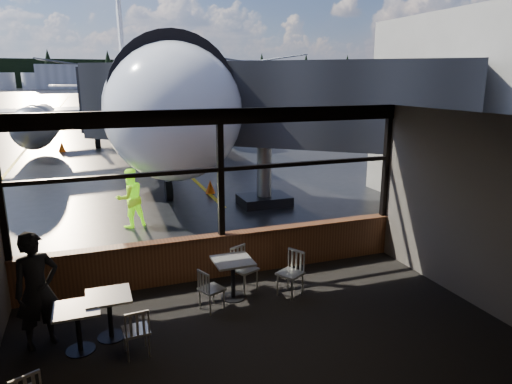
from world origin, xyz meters
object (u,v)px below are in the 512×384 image
airliner (134,48)px  ground_crew (130,198)px  chair_near_w (212,289)px  chair_mid_s (136,331)px  chair_near_e (290,274)px  chair_near_n (245,269)px  cafe_table_left (79,330)px  passenger (37,290)px  cone_nose (210,187)px  jet_bridge (279,124)px  cafe_table_mid (110,316)px  cafe_table_near (233,279)px  cone_wing (62,147)px

airliner → ground_crew: size_ratio=22.53×
chair_near_w → chair_mid_s: size_ratio=0.99×
airliner → chair_mid_s: size_ratio=46.40×
airliner → chair_near_e: (0.57, -20.44, -5.28)m
chair_near_n → chair_mid_s: size_ratio=1.11×
cafe_table_left → passenger: 0.88m
chair_near_e → chair_mid_s: (-2.97, -0.99, -0.04)m
chair_near_e → cone_nose: (0.59, 8.36, -0.20)m
airliner → chair_near_w: bearing=-90.9°
cafe_table_left → chair_mid_s: (0.81, -0.40, 0.04)m
chair_near_w → cone_nose: 8.67m
jet_bridge → chair_near_w: size_ratio=14.81×
cafe_table_mid → chair_near_e: size_ratio=0.85×
chair_near_w → chair_near_n: bearing=101.4°
airliner → cone_nose: size_ratio=76.99×
airliner → chair_near_n: bearing=-88.6°
cafe_table_near → ground_crew: size_ratio=0.47×
chair_near_w → ground_crew: 5.52m
cafe_table_mid → ground_crew: size_ratio=0.45×
cone_wing → cafe_table_mid: bearing=-85.7°
chair_near_n → chair_mid_s: bearing=9.4°
airliner → ground_crew: (-1.89, -15.05, -4.89)m
airliner → cafe_table_near: size_ratio=47.78×
cafe_table_mid → cafe_table_near: bearing=15.5°
chair_mid_s → airliner: bearing=79.3°
cafe_table_near → cone_wing: (-3.84, 20.36, -0.11)m
airliner → chair_near_w: airliner is taller
chair_mid_s → passenger: passenger is taller
chair_near_e → cone_wing: 21.20m
chair_near_w → chair_mid_s: chair_mid_s is taller
passenger → cafe_table_near: bearing=-15.9°
cafe_table_left → chair_near_e: chair_near_e is taller
cafe_table_mid → passenger: passenger is taller
cone_nose → chair_mid_s: bearing=-110.9°
jet_bridge → cone_wing: bearing=118.6°
chair_mid_s → cone_wing: bearing=90.9°
chair_near_e → cone_nose: 8.38m
jet_bridge → cafe_table_mid: jet_bridge is taller
cafe_table_left → cone_wing: bearing=93.0°
chair_near_w → jet_bridge: bearing=126.6°
airliner → jet_bridge: size_ratio=3.16×
jet_bridge → chair_near_e: bearing=-111.1°
chair_near_w → cone_wing: size_ratio=1.43×
chair_near_e → chair_near_w: chair_near_e is taller
cone_nose → cafe_table_mid: bearing=-114.1°
chair_near_e → cone_nose: chair_near_e is taller
jet_bridge → cafe_table_mid: (-5.94, -7.18, -2.21)m
airliner → cafe_table_near: bearing=-89.5°
cafe_table_left → chair_near_e: bearing=8.9°
chair_near_n → cone_nose: chair_near_n is taller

